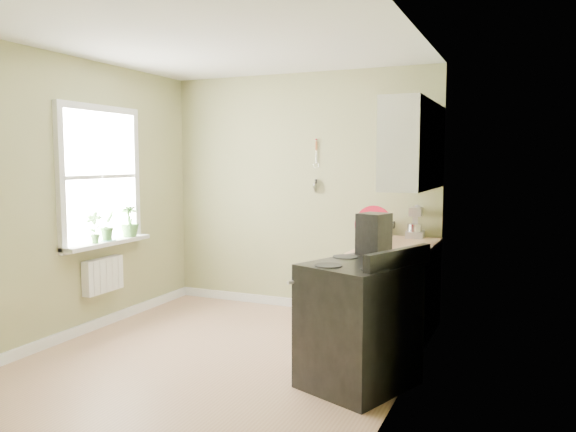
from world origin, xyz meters
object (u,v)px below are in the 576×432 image
at_px(stove, 359,324).
at_px(coffee_maker, 373,237).
at_px(kettle, 388,227).
at_px(stand_mixer, 416,223).

relative_size(stove, coffee_maker, 2.86).
bearing_deg(coffee_maker, stove, -88.13).
bearing_deg(kettle, stand_mixer, 3.52).
relative_size(stove, stand_mixer, 3.03).
relative_size(stand_mixer, coffee_maker, 0.94).
bearing_deg(stove, kettle, 96.97).
distance_m(stand_mixer, coffee_maker, 1.44).
height_order(stove, coffee_maker, coffee_maker).
xyz_separation_m(stove, coffee_maker, (-0.01, 0.45, 0.61)).
bearing_deg(kettle, stove, -83.03).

